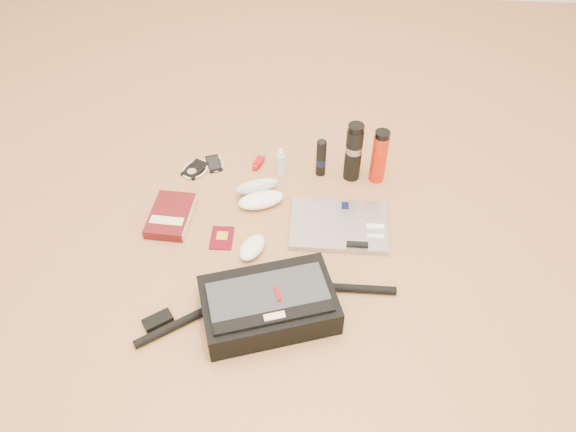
{
  "coord_description": "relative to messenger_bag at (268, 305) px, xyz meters",
  "views": [
    {
      "loc": [
        0.13,
        -1.24,
        1.49
      ],
      "look_at": [
        0.03,
        0.12,
        0.06
      ],
      "focal_mm": 35.0,
      "sensor_mm": 36.0,
      "label": 1
    }
  ],
  "objects": [
    {
      "name": "mouse",
      "position": [
        -0.08,
        0.25,
        -0.03
      ],
      "size": [
        0.11,
        0.14,
        0.04
      ],
      "rotation": [
        0.0,
        0.0,
        -0.38
      ],
      "color": "white",
      "rests_on": "ground"
    },
    {
      "name": "spray_bottle",
      "position": [
        -0.02,
        0.66,
        0.0
      ],
      "size": [
        0.04,
        0.04,
        0.12
      ],
      "rotation": [
        0.0,
        0.0,
        -0.11
      ],
      "color": "#B8DCF7",
      "rests_on": "ground"
    },
    {
      "name": "passport",
      "position": [
        -0.2,
        0.31,
        -0.05
      ],
      "size": [
        0.08,
        0.11,
        0.01
      ],
      "rotation": [
        0.0,
        0.0,
        0.02
      ],
      "color": "#510411",
      "rests_on": "ground"
    },
    {
      "name": "sunglasses_case",
      "position": [
        -0.08,
        0.51,
        -0.02
      ],
      "size": [
        0.21,
        0.2,
        0.1
      ],
      "rotation": [
        0.0,
        0.0,
        0.38
      ],
      "color": "white",
      "rests_on": "ground"
    },
    {
      "name": "thermos_red",
      "position": [
        0.36,
        0.66,
        0.06
      ],
      "size": [
        0.08,
        0.08,
        0.23
      ],
      "rotation": [
        0.0,
        0.0,
        0.42
      ],
      "color": "red",
      "rests_on": "ground"
    },
    {
      "name": "messenger_bag",
      "position": [
        0.0,
        0.0,
        0.0
      ],
      "size": [
        0.8,
        0.36,
        0.12
      ],
      "rotation": [
        0.0,
        0.0,
        0.32
      ],
      "color": "black",
      "rests_on": "ground"
    },
    {
      "name": "ipod",
      "position": [
        -0.36,
        0.65,
        -0.05
      ],
      "size": [
        0.12,
        0.12,
        0.01
      ],
      "rotation": [
        0.0,
        0.0,
        -0.44
      ],
      "color": "black",
      "rests_on": "ground"
    },
    {
      "name": "ground",
      "position": [
        0.0,
        0.26,
        -0.05
      ],
      "size": [
        4.0,
        4.0,
        0.0
      ],
      "primitive_type": "plane",
      "color": "#A97446",
      "rests_on": "ground"
    },
    {
      "name": "inhaler",
      "position": [
        -0.11,
        0.71,
        -0.04
      ],
      "size": [
        0.05,
        0.1,
        0.03
      ],
      "rotation": [
        0.0,
        0.0,
        -0.3
      ],
      "color": "#9F0E0F",
      "rests_on": "ground"
    },
    {
      "name": "thermos_black",
      "position": [
        0.26,
        0.67,
        0.07
      ],
      "size": [
        0.08,
        0.08,
        0.25
      ],
      "rotation": [
        0.0,
        0.0,
        -0.18
      ],
      "color": "black",
      "rests_on": "ground"
    },
    {
      "name": "phone",
      "position": [
        -0.29,
        0.7,
        -0.05
      ],
      "size": [
        0.1,
        0.11,
        0.01
      ],
      "rotation": [
        0.0,
        0.0,
        0.37
      ],
      "color": "black",
      "rests_on": "ground"
    },
    {
      "name": "laptop",
      "position": [
        0.22,
        0.39,
        -0.04
      ],
      "size": [
        0.35,
        0.24,
        0.03
      ],
      "rotation": [
        0.0,
        0.0,
        0.0
      ],
      "color": "#A1A1A3",
      "rests_on": "ground"
    },
    {
      "name": "book",
      "position": [
        -0.39,
        0.38,
        -0.03
      ],
      "size": [
        0.15,
        0.22,
        0.04
      ],
      "rotation": [
        0.0,
        0.0,
        -0.06
      ],
      "color": "#4B0D0F",
      "rests_on": "ground"
    },
    {
      "name": "aerosol_can",
      "position": [
        0.14,
        0.67,
        0.03
      ],
      "size": [
        0.05,
        0.05,
        0.17
      ],
      "rotation": [
        0.0,
        0.0,
        0.3
      ],
      "color": "black",
      "rests_on": "ground"
    }
  ]
}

